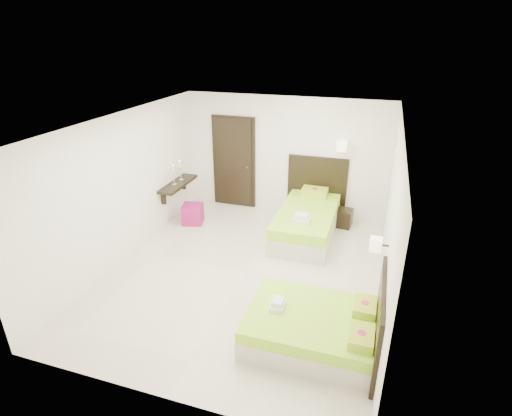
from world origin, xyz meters
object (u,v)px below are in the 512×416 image
(bed_single, at_px, (308,219))
(bed_double, at_px, (317,327))
(ottoman, at_px, (193,214))
(nightstand, at_px, (342,218))

(bed_single, height_order, bed_double, bed_single)
(bed_double, xyz_separation_m, ottoman, (-3.19, 2.82, -0.05))
(bed_double, relative_size, ottoman, 4.12)
(ottoman, bearing_deg, nightstand, 15.23)
(bed_single, distance_m, ottoman, 2.48)
(nightstand, xyz_separation_m, ottoman, (-3.10, -0.84, 0.02))
(bed_single, bearing_deg, ottoman, -174.02)
(nightstand, distance_m, ottoman, 3.21)
(bed_single, bearing_deg, bed_double, -76.67)
(bed_double, distance_m, nightstand, 3.66)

